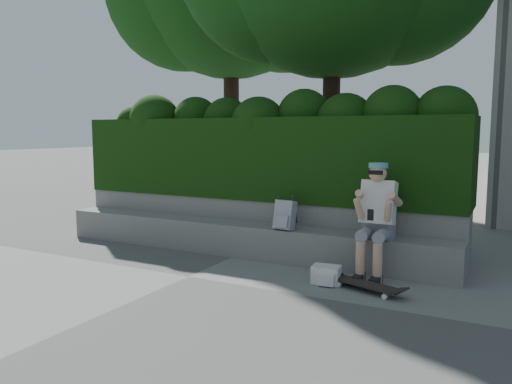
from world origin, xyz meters
The scene contains 8 objects.
ground centered at (0.00, 0.00, 0.00)m, with size 80.00×80.00×0.00m, color slate.
bench_ledge centered at (0.00, 1.25, 0.23)m, with size 6.00×0.45×0.45m, color gray.
planter_wall centered at (0.00, 1.73, 0.38)m, with size 6.00×0.50×0.75m, color gray.
hedge centered at (0.00, 1.95, 1.35)m, with size 6.00×1.00×1.20m, color black.
person centered at (2.00, 1.07, 0.75)m, with size 0.40×0.76×1.38m.
skateboard centered at (2.05, 0.45, 0.07)m, with size 0.86×0.45×0.09m.
backpack_plaid centered at (0.76, 1.15, 0.64)m, with size 0.27×0.14×0.39m, color silver.
backpack_ground centered at (1.57, 0.53, 0.10)m, with size 0.32×0.22×0.20m, color silver.
Camera 1 is at (3.46, -4.83, 1.75)m, focal length 35.00 mm.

